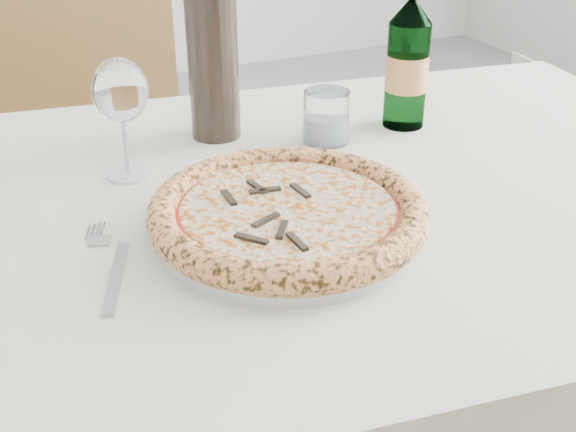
# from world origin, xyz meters

# --- Properties ---
(dining_table) EXTENTS (1.57, 1.05, 0.76)m
(dining_table) POSITION_xyz_m (-0.16, 0.04, 0.67)
(dining_table) COLOR brown
(dining_table) RESTS_ON floor
(chair_far) EXTENTS (0.48, 0.48, 0.93)m
(chair_far) POSITION_xyz_m (-0.25, 0.81, 0.53)
(chair_far) COLOR brown
(chair_far) RESTS_ON floor
(plate) EXTENTS (0.32, 0.32, 0.02)m
(plate) POSITION_xyz_m (-0.16, -0.06, 0.76)
(plate) COLOR silver
(plate) RESTS_ON dining_table
(pizza) EXTENTS (0.34, 0.34, 0.03)m
(pizza) POSITION_xyz_m (-0.16, -0.06, 0.78)
(pizza) COLOR tan
(pizza) RESTS_ON plate
(fork) EXTENTS (0.06, 0.20, 0.00)m
(fork) POSITION_xyz_m (-0.37, -0.05, 0.76)
(fork) COLOR #9D9FA1
(fork) RESTS_ON dining_table
(wine_glass) EXTENTS (0.08, 0.08, 0.17)m
(wine_glass) POSITION_xyz_m (-0.30, 0.18, 0.88)
(wine_glass) COLOR silver
(wine_glass) RESTS_ON dining_table
(tumbler) EXTENTS (0.07, 0.07, 0.08)m
(tumbler) POSITION_xyz_m (0.01, 0.18, 0.79)
(tumbler) COLOR white
(tumbler) RESTS_ON dining_table
(beer_bottle) EXTENTS (0.07, 0.07, 0.26)m
(beer_bottle) POSITION_xyz_m (0.16, 0.19, 0.86)
(beer_bottle) COLOR #26572F
(beer_bottle) RESTS_ON dining_table
(wine_bottle) EXTENTS (0.08, 0.08, 0.31)m
(wine_bottle) POSITION_xyz_m (-0.14, 0.27, 0.89)
(wine_bottle) COLOR black
(wine_bottle) RESTS_ON dining_table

